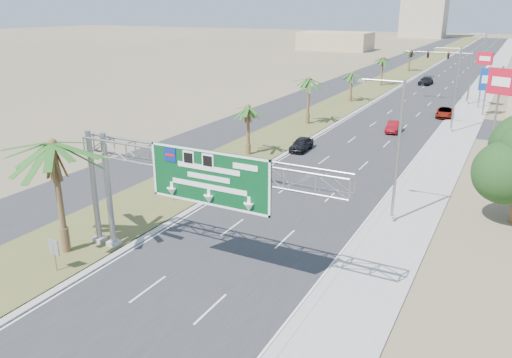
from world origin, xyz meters
The scene contains 25 objects.
road centered at (0.00, 110.00, 0.01)m, with size 12.00×300.00×0.02m, color #28282B.
sidewalk_right centered at (8.50, 110.00, 0.05)m, with size 4.00×300.00×0.10m, color #9E9B93.
median_grass centered at (-10.00, 110.00, 0.06)m, with size 7.00×300.00×0.12m, color #535E29.
opposing_road centered at (-17.00, 110.00, 0.01)m, with size 8.00×300.00×0.02m, color #28282B.
sign_gantry centered at (-1.06, 9.93, 6.06)m, with size 16.75×1.24×7.50m.
palm_near centered at (-9.20, 8.00, 6.93)m, with size 5.70×5.70×8.35m.
palm_row_b centered at (-9.50, 32.00, 4.90)m, with size 3.99×3.99×5.95m.
palm_row_c centered at (-9.50, 48.00, 5.66)m, with size 3.99×3.99×6.75m.
palm_row_d centered at (-9.50, 66.00, 4.42)m, with size 3.99×3.99×5.45m.
palm_row_e centered at (-9.50, 85.00, 5.09)m, with size 3.99×3.99×6.15m.
palm_row_f centered at (-9.50, 110.00, 4.71)m, with size 3.99×3.99×5.75m.
streetlight_near centered at (7.30, 22.00, 4.69)m, with size 3.27×0.44×10.00m.
streetlight_mid centered at (7.30, 52.00, 4.69)m, with size 3.27×0.44×10.00m.
streetlight_far centered at (7.30, 88.00, 4.69)m, with size 3.27×0.44×10.00m.
signal_mast centered at (5.17, 71.97, 4.85)m, with size 10.28×0.71×8.00m.
median_signback_a centered at (-7.80, 6.00, 1.45)m, with size 0.75×0.08×2.08m.
median_signback_b centered at (-8.50, 18.00, 1.45)m, with size 0.75×0.08×2.08m.
building_distant_left centered at (-45.00, 160.00, 3.00)m, with size 24.00×14.00×6.00m, color tan.
car_left_lane centered at (-5.38, 36.20, 0.69)m, with size 1.63×4.06×1.38m, color black.
car_mid_lane centered at (1.31, 48.92, 0.66)m, with size 1.40×4.01×1.32m, color maroon.
car_right_lane centered at (5.50, 60.75, 0.64)m, with size 2.14×4.64×1.29m, color gray.
car_far centered at (-2.23, 90.66, 0.73)m, with size 2.05×5.03×1.46m, color black.
pole_sign_red_near centered at (12.50, 40.46, 7.33)m, with size 2.34×1.18×9.29m.
pole_sign_blue centered at (10.06, 64.15, 4.83)m, with size 2.02×0.71×6.75m.
pole_sign_red_far centered at (9.00, 69.83, 6.63)m, with size 2.18×0.97×8.39m.
Camera 1 is at (14.10, -11.04, 14.47)m, focal length 35.00 mm.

